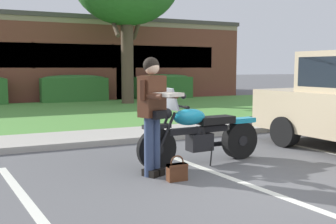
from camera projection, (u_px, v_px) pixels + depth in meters
ground_plane at (255, 185)px, 5.23m from camera, size 140.00×140.00×0.00m
curb_strip at (154, 138)px, 8.39m from camera, size 60.00×0.20×0.12m
concrete_walk at (140, 133)px, 9.16m from camera, size 60.00×1.50×0.08m
grass_lawn at (89, 112)px, 13.73m from camera, size 60.00×8.62×0.06m
stall_stripe_0 at (35, 212)px, 4.27m from camera, size 0.65×4.38×0.01m
stall_stripe_1 at (241, 182)px, 5.38m from camera, size 0.65×4.38×0.01m
motorcycle at (205, 134)px, 6.41m from camera, size 2.24×0.82×1.26m
rider_person at (153, 107)px, 5.59m from camera, size 0.58×0.66×1.70m
handbag at (177, 171)px, 5.43m from camera, size 0.28×0.13×0.36m
hedge_center_right at (74, 88)px, 17.65m from camera, size 2.91×0.90×1.24m
hedge_right at (163, 86)px, 19.46m from camera, size 2.85×0.90×1.24m
brick_building at (24, 59)px, 21.81m from camera, size 21.70×9.90×4.02m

